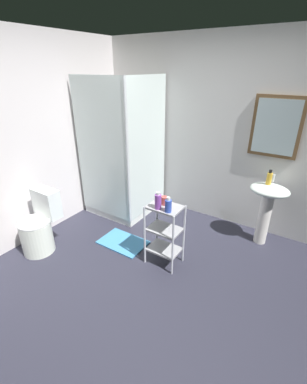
# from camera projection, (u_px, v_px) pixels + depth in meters

# --- Properties ---
(ground_plane) EXTENTS (4.20, 4.20, 0.02)m
(ground_plane) POSITION_uv_depth(u_px,v_px,m) (145.00, 291.00, 2.72)
(ground_plane) COLOR #292936
(wall_back) EXTENTS (4.20, 0.14, 2.50)m
(wall_back) POSITION_uv_depth(u_px,v_px,m) (222.00, 135.00, 3.58)
(wall_back) COLOR silver
(wall_back) RESTS_ON ground_plane
(wall_left) EXTENTS (0.10, 4.20, 2.50)m
(wall_left) POSITION_uv_depth(u_px,v_px,m) (14.00, 146.00, 3.09)
(wall_left) COLOR silver
(wall_left) RESTS_ON ground_plane
(shower_stall) EXTENTS (0.92, 0.92, 2.00)m
(shower_stall) POSITION_uv_depth(u_px,v_px,m) (125.00, 184.00, 4.03)
(shower_stall) COLOR white
(shower_stall) RESTS_ON ground_plane
(pedestal_sink) EXTENTS (0.46, 0.37, 0.81)m
(pedestal_sink) POSITION_uv_depth(u_px,v_px,m) (267.00, 202.00, 3.24)
(pedestal_sink) COLOR white
(pedestal_sink) RESTS_ON ground_plane
(sink_faucet) EXTENTS (0.03, 0.03, 0.10)m
(sink_faucet) POSITION_uv_depth(u_px,v_px,m) (273.00, 178.00, 3.21)
(sink_faucet) COLOR silver
(sink_faucet) RESTS_ON pedestal_sink
(toilet) EXTENTS (0.37, 0.49, 0.76)m
(toilet) POSITION_uv_depth(u_px,v_px,m) (39.00, 227.00, 3.22)
(toilet) COLOR white
(toilet) RESTS_ON ground_plane
(storage_cart) EXTENTS (0.38, 0.28, 0.74)m
(storage_cart) POSITION_uv_depth(u_px,v_px,m) (164.00, 230.00, 2.94)
(storage_cart) COLOR silver
(storage_cart) RESTS_ON ground_plane
(hand_soap_bottle) EXTENTS (0.06, 0.06, 0.18)m
(hand_soap_bottle) POSITION_uv_depth(u_px,v_px,m) (269.00, 178.00, 3.13)
(hand_soap_bottle) COLOR gold
(hand_soap_bottle) RESTS_ON pedestal_sink
(shampoo_bottle_blue) EXTENTS (0.07, 0.07, 0.17)m
(shampoo_bottle_blue) POSITION_uv_depth(u_px,v_px,m) (168.00, 206.00, 2.68)
(shampoo_bottle_blue) COLOR #304BB7
(shampoo_bottle_blue) RESTS_ON storage_cart
(conditioner_bottle_purple) EXTENTS (0.07, 0.07, 0.19)m
(conditioner_bottle_purple) POSITION_uv_depth(u_px,v_px,m) (158.00, 201.00, 2.73)
(conditioner_bottle_purple) COLOR purple
(conditioner_bottle_purple) RESTS_ON storage_cart
(rinse_cup) EXTENTS (0.07, 0.07, 0.09)m
(rinse_cup) POSITION_uv_depth(u_px,v_px,m) (164.00, 201.00, 2.83)
(rinse_cup) COLOR #B24742
(rinse_cup) RESTS_ON storage_cart
(bath_mat) EXTENTS (0.60, 0.40, 0.02)m
(bath_mat) POSITION_uv_depth(u_px,v_px,m) (123.00, 242.00, 3.45)
(bath_mat) COLOR teal
(bath_mat) RESTS_ON ground_plane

